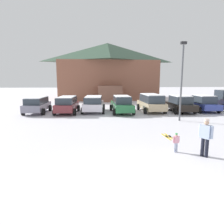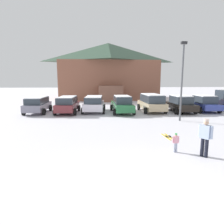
% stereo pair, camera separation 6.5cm
% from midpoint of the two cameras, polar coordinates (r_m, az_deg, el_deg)
% --- Properties ---
extents(ground, '(160.00, 160.00, 0.00)m').
position_cam_midpoint_polar(ground, '(6.35, 6.00, -22.11)').
color(ground, silver).
extents(ski_lodge, '(16.41, 11.04, 9.42)m').
position_cam_midpoint_polar(ski_lodge, '(35.29, -1.04, 11.67)').
color(ski_lodge, brown).
rests_on(ski_lodge, ground).
extents(parked_grey_wagon, '(2.20, 4.13, 1.60)m').
position_cam_midpoint_polar(parked_grey_wagon, '(21.12, -20.42, 2.06)').
color(parked_grey_wagon, gray).
rests_on(parked_grey_wagon, ground).
extents(parked_maroon_van, '(2.31, 4.20, 1.66)m').
position_cam_midpoint_polar(parked_maroon_van, '(20.15, -12.54, 2.19)').
color(parked_maroon_van, maroon).
rests_on(parked_maroon_van, ground).
extents(parked_white_suv, '(2.48, 4.30, 1.63)m').
position_cam_midpoint_polar(parked_white_suv, '(20.44, -5.08, 2.44)').
color(parked_white_suv, white).
rests_on(parked_white_suv, ground).
extents(parked_green_coupe, '(2.14, 4.81, 1.72)m').
position_cam_midpoint_polar(parked_green_coupe, '(19.99, 3.00, 2.25)').
color(parked_green_coupe, '#266B3C').
rests_on(parked_green_coupe, ground).
extents(parked_beige_suv, '(2.30, 4.61, 1.82)m').
position_cam_midpoint_polar(parked_beige_suv, '(21.04, 11.33, 2.72)').
color(parked_beige_suv, tan).
rests_on(parked_beige_suv, ground).
extents(parked_black_sedan, '(2.23, 4.78, 1.69)m').
position_cam_midpoint_polar(parked_black_sedan, '(21.74, 18.98, 2.29)').
color(parked_black_sedan, black).
rests_on(parked_black_sedan, ground).
extents(parked_blue_hatchback, '(2.30, 4.29, 1.68)m').
position_cam_midpoint_polar(parked_blue_hatchback, '(23.06, 24.83, 2.29)').
color(parked_blue_hatchback, '#324198').
rests_on(parked_blue_hatchback, ground).
extents(skier_child_in_pink_snowsuit, '(0.33, 0.16, 0.89)m').
position_cam_midpoint_polar(skier_child_in_pink_snowsuit, '(9.65, 17.93, -8.04)').
color(skier_child_in_pink_snowsuit, '#A2ABC4').
rests_on(skier_child_in_pink_snowsuit, ground).
extents(skier_adult_in_blue_parka, '(0.43, 0.53, 1.67)m').
position_cam_midpoint_polar(skier_adult_in_blue_parka, '(9.43, 25.27, -6.12)').
color(skier_adult_in_blue_parka, black).
rests_on(skier_adult_in_blue_parka, ground).
extents(pair_of_skis, '(0.36, 1.33, 0.08)m').
position_cam_midpoint_polar(pair_of_skis, '(12.12, 15.79, -6.80)').
color(pair_of_skis, yellow).
rests_on(pair_of_skis, ground).
extents(lamp_post, '(0.44, 0.24, 6.16)m').
position_cam_midpoint_polar(lamp_post, '(16.77, 19.49, 9.20)').
color(lamp_post, '#515459').
rests_on(lamp_post, ground).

